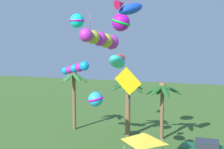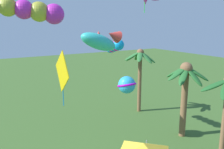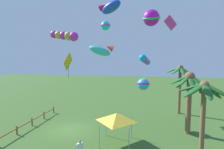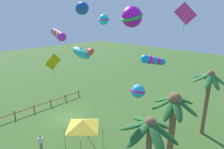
{
  "view_description": "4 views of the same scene",
  "coord_description": "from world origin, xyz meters",
  "px_view_note": "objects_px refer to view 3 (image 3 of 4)",
  "views": [
    {
      "loc": [
        6.79,
        -16.17,
        9.83
      ],
      "look_at": [
        -0.82,
        5.25,
        7.53
      ],
      "focal_mm": 44.91,
      "sensor_mm": 36.0,
      "label": 1
    },
    {
      "loc": [
        11.64,
        -2.46,
        9.66
      ],
      "look_at": [
        -1.98,
        5.66,
        6.21
      ],
      "focal_mm": 37.63,
      "sensor_mm": 36.0,
      "label": 2
    },
    {
      "loc": [
        16.9,
        8.01,
        7.86
      ],
      "look_at": [
        -1.09,
        4.53,
        6.16
      ],
      "focal_mm": 27.11,
      "sensor_mm": 36.0,
      "label": 3
    },
    {
      "loc": [
        11.01,
        18.18,
        11.89
      ],
      "look_at": [
        -2.14,
        5.42,
        6.37
      ],
      "focal_mm": 29.84,
      "sensor_mm": 36.0,
      "label": 4
    }
  ],
  "objects_px": {
    "palm_tree_1": "(189,89)",
    "kite_diamond_4": "(170,23)",
    "kite_ball_2": "(151,18)",
    "kite_fish_5": "(101,50)",
    "kite_tube_7": "(145,60)",
    "kite_ball_8": "(106,26)",
    "palm_tree_0": "(180,77)",
    "kite_fish_0": "(110,7)",
    "festival_tent": "(116,117)",
    "palm_tree_2": "(204,97)",
    "kite_ball_6": "(143,84)",
    "kite_diamond_3": "(68,62)",
    "kite_tube_1": "(65,36)"
  },
  "relations": [
    {
      "from": "kite_tube_7",
      "to": "kite_ball_8",
      "type": "height_order",
      "value": "kite_ball_8"
    },
    {
      "from": "kite_ball_2",
      "to": "kite_diamond_4",
      "type": "relative_size",
      "value": 0.75
    },
    {
      "from": "kite_fish_0",
      "to": "kite_tube_7",
      "type": "height_order",
      "value": "kite_fish_0"
    },
    {
      "from": "kite_tube_7",
      "to": "kite_ball_2",
      "type": "bearing_deg",
      "value": 7.02
    },
    {
      "from": "palm_tree_1",
      "to": "kite_diamond_4",
      "type": "xyz_separation_m",
      "value": [
        -3.78,
        -1.55,
        7.46
      ]
    },
    {
      "from": "kite_fish_0",
      "to": "kite_ball_2",
      "type": "bearing_deg",
      "value": 116.37
    },
    {
      "from": "festival_tent",
      "to": "kite_ball_2",
      "type": "distance_m",
      "value": 10.47
    },
    {
      "from": "palm_tree_2",
      "to": "kite_tube_1",
      "type": "relative_size",
      "value": 1.8
    },
    {
      "from": "palm_tree_1",
      "to": "kite_ball_2",
      "type": "height_order",
      "value": "kite_ball_2"
    },
    {
      "from": "kite_ball_2",
      "to": "kite_fish_5",
      "type": "relative_size",
      "value": 0.73
    },
    {
      "from": "kite_ball_2",
      "to": "kite_diamond_4",
      "type": "xyz_separation_m",
      "value": [
        -4.24,
        2.45,
        0.24
      ]
    },
    {
      "from": "kite_fish_0",
      "to": "kite_diamond_4",
      "type": "relative_size",
      "value": 1.01
    },
    {
      "from": "palm_tree_1",
      "to": "kite_fish_5",
      "type": "height_order",
      "value": "kite_fish_5"
    },
    {
      "from": "kite_ball_2",
      "to": "kite_tube_7",
      "type": "height_order",
      "value": "kite_ball_2"
    },
    {
      "from": "kite_tube_1",
      "to": "kite_diamond_3",
      "type": "height_order",
      "value": "kite_tube_1"
    },
    {
      "from": "kite_ball_8",
      "to": "palm_tree_0",
      "type": "bearing_deg",
      "value": 118.93
    },
    {
      "from": "festival_tent",
      "to": "kite_fish_0",
      "type": "height_order",
      "value": "kite_fish_0"
    },
    {
      "from": "palm_tree_0",
      "to": "kite_diamond_4",
      "type": "distance_m",
      "value": 7.75
    },
    {
      "from": "kite_ball_6",
      "to": "palm_tree_2",
      "type": "bearing_deg",
      "value": 41.82
    },
    {
      "from": "palm_tree_1",
      "to": "kite_tube_7",
      "type": "distance_m",
      "value": 6.67
    },
    {
      "from": "palm_tree_0",
      "to": "kite_ball_6",
      "type": "xyz_separation_m",
      "value": [
        4.89,
        -5.07,
        -0.49
      ]
    },
    {
      "from": "palm_tree_1",
      "to": "kite_tube_7",
      "type": "height_order",
      "value": "kite_tube_7"
    },
    {
      "from": "kite_ball_2",
      "to": "kite_diamond_4",
      "type": "height_order",
      "value": "kite_diamond_4"
    },
    {
      "from": "kite_tube_1",
      "to": "kite_ball_6",
      "type": "xyz_separation_m",
      "value": [
        -3.8,
        8.03,
        -5.4
      ]
    },
    {
      "from": "kite_diamond_3",
      "to": "kite_ball_8",
      "type": "height_order",
      "value": "kite_ball_8"
    },
    {
      "from": "kite_ball_2",
      "to": "kite_tube_7",
      "type": "bearing_deg",
      "value": -172.98
    },
    {
      "from": "kite_ball_6",
      "to": "kite_tube_7",
      "type": "bearing_deg",
      "value": 175.7
    },
    {
      "from": "kite_diamond_4",
      "to": "kite_tube_7",
      "type": "height_order",
      "value": "kite_diamond_4"
    },
    {
      "from": "kite_ball_6",
      "to": "kite_ball_8",
      "type": "bearing_deg",
      "value": -84.86
    },
    {
      "from": "kite_fish_0",
      "to": "festival_tent",
      "type": "bearing_deg",
      "value": 37.12
    },
    {
      "from": "palm_tree_2",
      "to": "festival_tent",
      "type": "distance_m",
      "value": 7.65
    },
    {
      "from": "kite_fish_0",
      "to": "kite_fish_5",
      "type": "bearing_deg",
      "value": -119.83
    },
    {
      "from": "kite_ball_8",
      "to": "kite_fish_0",
      "type": "bearing_deg",
      "value": 19.21
    },
    {
      "from": "palm_tree_1",
      "to": "kite_ball_6",
      "type": "height_order",
      "value": "palm_tree_1"
    },
    {
      "from": "kite_ball_6",
      "to": "kite_tube_1",
      "type": "bearing_deg",
      "value": -64.69
    },
    {
      "from": "kite_tube_1",
      "to": "kite_ball_2",
      "type": "xyz_separation_m",
      "value": [
        -1.54,
        8.73,
        1.76
      ]
    },
    {
      "from": "kite_ball_2",
      "to": "kite_diamond_3",
      "type": "height_order",
      "value": "kite_ball_2"
    },
    {
      "from": "palm_tree_0",
      "to": "kite_ball_6",
      "type": "distance_m",
      "value": 7.06
    },
    {
      "from": "palm_tree_0",
      "to": "kite_ball_8",
      "type": "bearing_deg",
      "value": -61.07
    },
    {
      "from": "palm_tree_1",
      "to": "kite_diamond_3",
      "type": "relative_size",
      "value": 2.62
    },
    {
      "from": "festival_tent",
      "to": "kite_tube_7",
      "type": "distance_m",
      "value": 9.41
    },
    {
      "from": "festival_tent",
      "to": "kite_diamond_4",
      "type": "distance_m",
      "value": 13.37
    },
    {
      "from": "palm_tree_2",
      "to": "kite_ball_6",
      "type": "height_order",
      "value": "palm_tree_2"
    },
    {
      "from": "palm_tree_2",
      "to": "palm_tree_0",
      "type": "bearing_deg",
      "value": 179.23
    },
    {
      "from": "palm_tree_2",
      "to": "kite_tube_7",
      "type": "distance_m",
      "value": 9.48
    },
    {
      "from": "kite_fish_0",
      "to": "kite_fish_5",
      "type": "height_order",
      "value": "kite_fish_0"
    },
    {
      "from": "palm_tree_0",
      "to": "kite_fish_0",
      "type": "xyz_separation_m",
      "value": [
        9.07,
        -8.26,
        7.39
      ]
    },
    {
      "from": "kite_ball_6",
      "to": "kite_ball_8",
      "type": "height_order",
      "value": "kite_ball_8"
    },
    {
      "from": "kite_diamond_3",
      "to": "kite_diamond_4",
      "type": "height_order",
      "value": "kite_diamond_4"
    },
    {
      "from": "palm_tree_2",
      "to": "kite_diamond_3",
      "type": "distance_m",
      "value": 12.33
    }
  ]
}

